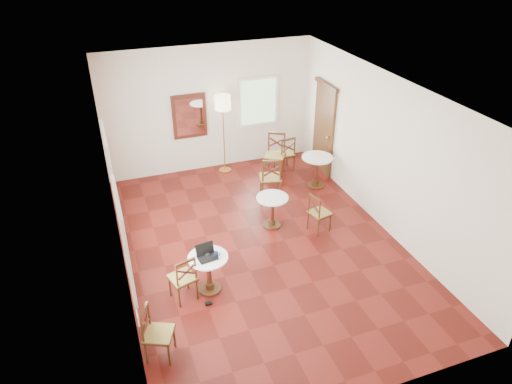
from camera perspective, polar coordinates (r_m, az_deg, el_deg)
The scene contains 17 objects.
ground at distance 8.89m, azimuth 0.66°, elevation -6.50°, with size 7.00×7.00×0.00m, color #5B140F.
room_shell at distance 8.12m, azimuth -0.34°, elevation 5.27°, with size 5.02×7.02×3.01m.
cafe_table_near at distance 7.69m, azimuth -5.81°, elevation -9.43°, with size 0.65×0.65×0.69m.
cafe_table_mid at distance 9.20m, azimuth 1.99°, elevation -1.99°, with size 0.63×0.63×0.67m.
cafe_table_back at distance 10.68m, azimuth 7.43°, elevation 2.91°, with size 0.70×0.70×0.74m.
chair_near_a at distance 7.59m, azimuth -8.92°, elevation -10.34°, with size 0.49×0.49×0.85m.
chair_near_b at distance 6.81m, azimuth -12.02°, elevation -16.57°, with size 0.52×0.52×0.85m.
chair_mid_a at distance 10.11m, azimuth 1.79°, elevation 1.76°, with size 0.56×0.56×1.00m.
chair_mid_b at distance 9.14m, azimuth 7.70°, elevation -2.54°, with size 0.46×0.46×0.82m.
chair_back_a at distance 11.31m, azimuth 3.57°, elevation 4.71°, with size 0.46×0.46×0.91m.
chair_back_b at distance 11.13m, azimuth 2.37°, elevation 4.58°, with size 0.64×0.64×1.01m.
floor_lamp at distance 10.84m, azimuth -4.08°, elevation 10.22°, with size 0.37×0.37×1.91m.
laptop at distance 7.50m, azimuth -6.09°, elevation -7.57°, with size 0.33×0.29×0.22m.
mouse at distance 7.54m, azimuth -5.88°, elevation -7.63°, with size 0.11×0.07×0.04m, color black.
navy_mug at distance 7.50m, azimuth -4.89°, elevation -7.61°, with size 0.11×0.07×0.09m.
water_glass at distance 7.47m, azimuth -5.96°, elevation -7.80°, with size 0.06×0.06×0.09m, color white.
power_adapter at distance 7.70m, azimuth -5.85°, elevation -13.43°, with size 0.10×0.06×0.04m, color black.
Camera 1 is at (-2.52, -6.66, 5.32)m, focal length 32.69 mm.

